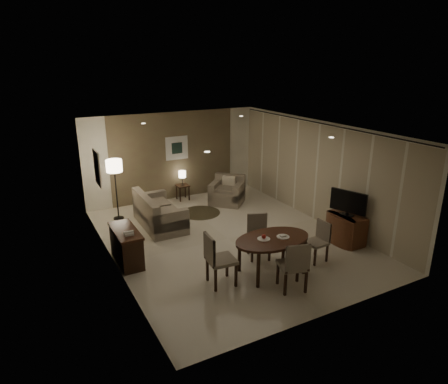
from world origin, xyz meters
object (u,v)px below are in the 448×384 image
chair_far (259,238)px  chair_left (221,259)px  chair_right (316,242)px  console_desk (126,246)px  dining_table (272,255)px  armchair (227,190)px  floor_lamp (116,190)px  sofa (160,210)px  chair_near (292,265)px  tv_cabinet (346,229)px  side_table (183,192)px

chair_far → chair_left: 1.37m
chair_far → chair_right: bearing=-14.8°
console_desk → dining_table: dining_table is taller
console_desk → chair_left: bearing=-51.6°
console_desk → armchair: bearing=31.3°
dining_table → floor_lamp: 4.89m
armchair → floor_lamp: size_ratio=0.56×
chair_far → armchair: size_ratio=1.02×
sofa → console_desk: bearing=140.9°
chair_right → armchair: chair_right is taller
dining_table → chair_far: chair_far is taller
floor_lamp → chair_far: bearing=-59.8°
chair_near → chair_far: (0.14, 1.36, -0.03)m
dining_table → chair_near: 0.70m
console_desk → floor_lamp: bearing=80.1°
chair_right → sofa: size_ratio=0.47×
chair_far → sofa: 3.04m
dining_table → chair_right: 1.13m
dining_table → sofa: 3.62m
sofa → chair_right: bearing=-145.2°
sofa → chair_left: bearing=-177.9°
sofa → armchair: 2.48m
console_desk → chair_left: size_ratio=1.13×
chair_far → chair_right: size_ratio=1.09×
console_desk → chair_left: chair_left is taller
console_desk → dining_table: bearing=-36.4°
chair_near → floor_lamp: bearing=-52.5°
dining_table → armchair: size_ratio=1.74×
dining_table → floor_lamp: size_ratio=0.97×
chair_far → chair_left: chair_left is taller
chair_far → armchair: 3.58m
chair_near → tv_cabinet: bearing=-140.9°
console_desk → dining_table: size_ratio=0.74×
console_desk → dining_table: 3.11m
console_desk → chair_far: chair_far is taller
tv_cabinet → armchair: size_ratio=0.96×
chair_left → floor_lamp: 4.43m
console_desk → chair_far: 2.88m
chair_near → side_table: size_ratio=2.14×
chair_right → sofa: chair_right is taller
chair_right → dining_table: bearing=-95.1°
tv_cabinet → chair_right: bearing=-163.4°
console_desk → chair_right: size_ratio=1.37×
chair_near → floor_lamp: 5.50m
side_table → dining_table: bearing=-91.4°
dining_table → sofa: sofa is taller
chair_right → armchair: 4.12m
chair_near → chair_left: (-1.10, 0.78, 0.02)m
dining_table → sofa: size_ratio=0.88×
armchair → floor_lamp: (-3.24, 0.32, 0.42)m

